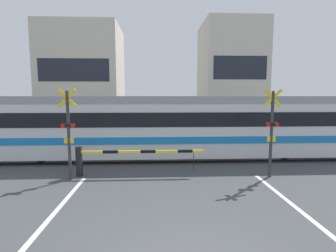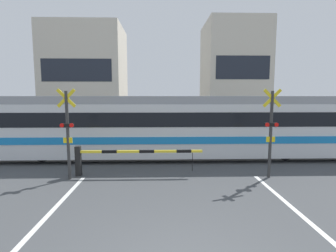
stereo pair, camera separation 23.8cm
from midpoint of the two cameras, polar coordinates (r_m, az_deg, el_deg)
The scene contains 9 objects.
rail_track_near at distance 12.38m, azimuth 0.61°, elevation -7.42°, with size 50.00×0.10×0.08m.
rail_track_far at distance 13.78m, azimuth 0.38°, elevation -5.97°, with size 50.00×0.10×0.08m.
commuter_train at distance 12.80m, azimuth -0.14°, elevation 0.26°, with size 18.40×2.79×3.03m.
crossing_barrier_near at distance 10.24m, azimuth -10.93°, elevation -6.38°, with size 4.85×0.20×1.13m.
crossing_barrier_far at distance 16.34m, azimuth 7.53°, elevation -1.43°, with size 4.85×0.20×1.13m.
crossing_signal_left at distance 10.02m, azimuth -20.38°, elevation -0.81°, with size 0.68×0.15×3.30m.
crossing_signal_right at distance 10.36m, azimuth 22.10°, elevation -0.65°, with size 0.68×0.15×3.30m.
building_left_of_street at distance 26.12m, azimuth -17.01°, elevation 9.93°, with size 6.89×5.97×9.33m.
building_right_of_street at distance 26.19m, azimuth 14.22°, elevation 10.51°, with size 5.44×5.97×9.79m.
Camera 2 is at (-0.35, -3.93, 3.06)m, focal length 28.00 mm.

